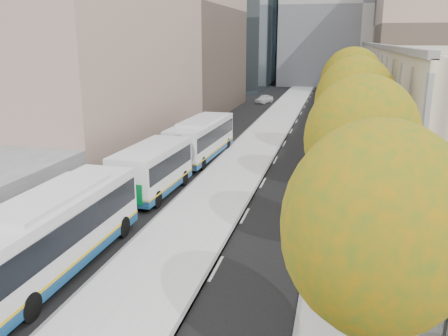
% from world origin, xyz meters
% --- Properties ---
extents(bus_platform, '(4.25, 150.00, 0.15)m').
position_xyz_m(bus_platform, '(-3.88, 35.00, 0.07)').
color(bus_platform, '#BEBEBE').
rests_on(bus_platform, ground).
extents(sidewalk, '(4.75, 150.00, 0.08)m').
position_xyz_m(sidewalk, '(4.12, 35.00, 0.04)').
color(sidewalk, gray).
rests_on(sidewalk, ground).
extents(building_tan, '(18.00, 92.00, 8.00)m').
position_xyz_m(building_tan, '(15.50, 64.00, 4.00)').
color(building_tan, gray).
rests_on(building_tan, ground).
extents(building_midrise, '(24.00, 46.00, 25.00)m').
position_xyz_m(building_midrise, '(-22.50, 41.00, 12.50)').
color(building_midrise, gray).
rests_on(building_midrise, ground).
extents(building_far_block, '(30.00, 18.00, 30.00)m').
position_xyz_m(building_far_block, '(6.00, 96.00, 15.00)').
color(building_far_block, '#AAA59B').
rests_on(building_far_block, ground).
extents(bus_shelter, '(1.90, 4.40, 2.53)m').
position_xyz_m(bus_shelter, '(5.69, 10.96, 2.19)').
color(bus_shelter, '#383A3F').
rests_on(bus_shelter, sidewalk).
extents(tree_b, '(4.00, 4.00, 6.97)m').
position_xyz_m(tree_b, '(3.60, 5.00, 5.04)').
color(tree_b, black).
rests_on(tree_b, sidewalk).
extents(tree_c, '(4.20, 4.20, 7.28)m').
position_xyz_m(tree_c, '(3.60, 13.00, 5.25)').
color(tree_c, black).
rests_on(tree_c, sidewalk).
extents(tree_d, '(4.40, 4.40, 7.60)m').
position_xyz_m(tree_d, '(3.60, 22.00, 5.47)').
color(tree_d, black).
rests_on(tree_d, sidewalk).
extents(tree_e, '(4.60, 4.60, 7.92)m').
position_xyz_m(tree_e, '(3.60, 31.00, 5.69)').
color(tree_e, black).
rests_on(tree_e, sidewalk).
extents(bus_far, '(3.13, 17.24, 2.86)m').
position_xyz_m(bus_far, '(-7.39, 25.46, 1.56)').
color(bus_far, silver).
rests_on(bus_far, ground).
extents(distant_car, '(2.52, 3.79, 1.20)m').
position_xyz_m(distant_car, '(-7.60, 62.78, 0.60)').
color(distant_car, silver).
rests_on(distant_car, ground).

